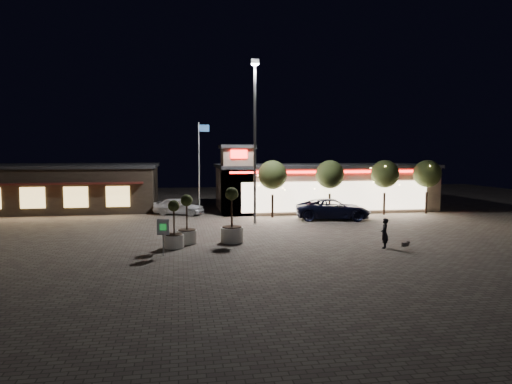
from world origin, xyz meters
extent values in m
plane|color=#655C51|center=(0.00, 0.00, 0.00)|extent=(90.00, 90.00, 0.00)
cube|color=tan|center=(10.00, 16.00, 2.00)|extent=(20.00, 8.00, 4.00)
cube|color=#262628|center=(10.00, 16.00, 4.15)|extent=(20.40, 8.40, 0.30)
cube|color=#F7DEB9|center=(10.00, 11.95, 1.60)|extent=(17.00, 0.12, 2.60)
cube|color=#FF1914|center=(10.00, 11.92, 3.75)|extent=(19.00, 0.10, 0.18)
cube|color=tan|center=(1.30, 13.30, 2.90)|extent=(2.60, 2.60, 5.80)
cube|color=#262628|center=(1.30, 13.30, 5.95)|extent=(3.00, 3.00, 0.30)
cube|color=#FF1914|center=(1.30, 11.95, 5.30)|extent=(1.40, 0.10, 0.70)
cube|color=#382D23|center=(-14.00, 20.00, 2.00)|extent=(16.00, 10.00, 4.00)
cube|color=#262628|center=(-14.00, 20.00, 4.15)|extent=(16.40, 10.40, 0.30)
cube|color=#591E19|center=(-14.00, 14.60, 2.80)|extent=(14.40, 0.80, 0.15)
cube|color=#FFD172|center=(-16.00, 14.95, 1.60)|extent=(2.00, 0.12, 1.80)
cube|color=#FFD172|center=(-12.50, 14.95, 1.60)|extent=(2.00, 0.12, 1.80)
cube|color=#FFD172|center=(-9.00, 14.95, 1.60)|extent=(2.00, 0.12, 1.80)
cylinder|color=gray|center=(2.00, 8.00, 6.00)|extent=(0.20, 0.20, 12.00)
cube|color=gray|center=(2.00, 8.00, 12.20)|extent=(0.60, 0.40, 0.35)
cube|color=white|center=(2.00, 8.00, 12.00)|extent=(0.45, 0.30, 0.08)
cylinder|color=white|center=(-2.00, 13.00, 4.00)|extent=(0.10, 0.10, 8.00)
cube|color=#254E8B|center=(-1.55, 13.00, 7.50)|extent=(0.90, 0.04, 0.60)
cylinder|color=#332319|center=(4.00, 11.00, 0.96)|extent=(0.20, 0.20, 1.92)
sphere|color=#2D3819|center=(4.00, 11.00, 3.58)|extent=(2.42, 2.42, 2.42)
cylinder|color=#332319|center=(9.00, 11.00, 0.96)|extent=(0.20, 0.20, 1.92)
sphere|color=#2D3819|center=(9.00, 11.00, 3.58)|extent=(2.42, 2.42, 2.42)
cylinder|color=#332319|center=(14.00, 11.00, 0.96)|extent=(0.20, 0.20, 1.92)
sphere|color=#2D3819|center=(14.00, 11.00, 3.58)|extent=(2.42, 2.42, 2.42)
cylinder|color=#332319|center=(18.00, 11.00, 0.96)|extent=(0.20, 0.20, 1.92)
sphere|color=#2D3819|center=(18.00, 11.00, 3.58)|extent=(2.42, 2.42, 2.42)
imported|color=black|center=(8.64, 9.07, 0.84)|extent=(6.46, 3.86, 1.68)
imported|color=silver|center=(-3.75, 14.00, 0.75)|extent=(4.75, 3.36, 1.50)
imported|color=black|center=(7.78, -2.16, 0.86)|extent=(0.68, 0.75, 1.72)
cube|color=#59514C|center=(8.86, -2.56, 0.27)|extent=(0.46, 0.32, 0.22)
sphere|color=#59514C|center=(9.09, -2.46, 0.36)|extent=(0.20, 0.20, 0.20)
cylinder|color=white|center=(-3.30, 1.10, 0.40)|extent=(1.20, 1.20, 0.80)
cylinder|color=black|center=(-3.30, 1.10, 0.82)|extent=(1.04, 1.04, 0.06)
cylinder|color=#332319|center=(-3.30, 1.10, 1.75)|extent=(0.10, 0.10, 1.80)
sphere|color=#2D3819|center=(-3.30, 1.10, 2.60)|extent=(0.70, 0.70, 0.70)
cylinder|color=white|center=(-4.04, -0.02, 0.37)|extent=(1.12, 1.12, 0.74)
cylinder|color=black|center=(-4.04, -0.02, 0.76)|extent=(0.97, 0.97, 0.06)
cylinder|color=#332319|center=(-4.04, -0.02, 1.63)|extent=(0.09, 0.09, 1.67)
sphere|color=#2D3819|center=(-4.04, -0.02, 2.42)|extent=(0.65, 0.65, 0.65)
cylinder|color=white|center=(-0.59, 1.01, 0.46)|extent=(1.37, 1.37, 0.91)
cylinder|color=black|center=(-0.59, 1.01, 0.93)|extent=(1.18, 1.18, 0.07)
cylinder|color=#332319|center=(-0.59, 1.01, 1.99)|extent=(0.11, 0.11, 2.05)
sphere|color=#2D3819|center=(-0.59, 1.01, 2.96)|extent=(0.80, 0.80, 0.80)
cylinder|color=gray|center=(-4.59, -1.97, 0.59)|extent=(0.08, 0.08, 1.19)
cube|color=white|center=(-4.59, -1.97, 1.53)|extent=(0.65, 0.14, 0.84)
cube|color=green|center=(-4.59, -2.00, 1.53)|extent=(0.35, 0.06, 0.35)
camera|label=1|loc=(-3.76, -26.21, 5.47)|focal=32.00mm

